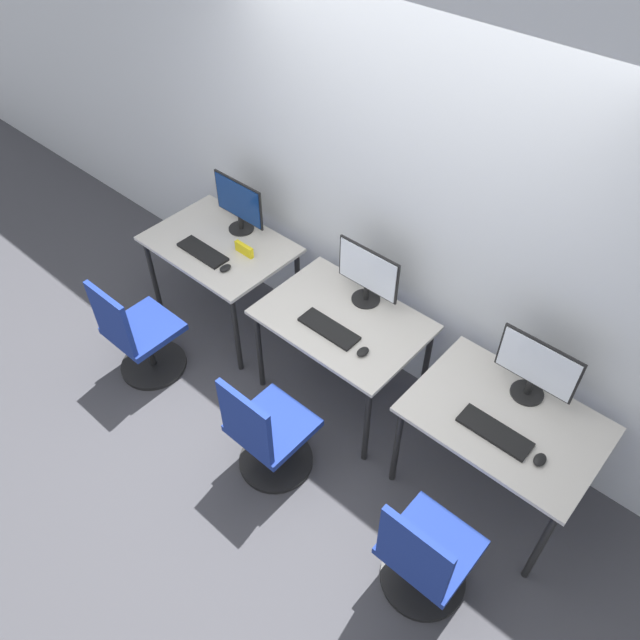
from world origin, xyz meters
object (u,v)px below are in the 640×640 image
object	(u,v)px
mouse_right	(540,460)
office_chair_right	(424,559)
office_chair_left	(139,338)
office_chair_center	(267,436)
mouse_center	(363,352)
monitor_left	(239,204)
keyboard_left	(203,252)
keyboard_center	(329,329)
keyboard_right	(495,432)
mouse_left	(225,268)
monitor_center	(368,274)
monitor_right	(536,368)

from	to	relation	value
mouse_right	office_chair_right	xyz separation A→B (m)	(-0.22, -0.64, -0.41)
office_chair_right	mouse_right	bearing A→B (deg)	71.34
office_chair_left	office_chair_center	xyz separation A→B (m)	(1.26, 0.01, 0.00)
mouse_center	office_chair_right	xyz separation A→B (m)	(0.93, -0.62, -0.41)
monitor_left	keyboard_left	size ratio (longest dim) A/B	1.13
office_chair_center	keyboard_center	bearing A→B (deg)	95.31
monitor_left	keyboard_right	xyz separation A→B (m)	(2.33, -0.36, -0.21)
monitor_left	mouse_right	distance (m)	2.63
monitor_left	mouse_left	xyz separation A→B (m)	(0.26, -0.40, -0.20)
mouse_left	keyboard_right	size ratio (longest dim) A/B	0.22
monitor_center	keyboard_right	size ratio (longest dim) A/B	1.13
mouse_left	mouse_center	world-z (taller)	same
mouse_center	keyboard_right	distance (m)	0.89
keyboard_right	mouse_right	bearing A→B (deg)	-0.42
monitor_center	keyboard_center	size ratio (longest dim) A/B	1.13
mouse_left	keyboard_right	bearing A→B (deg)	1.12
monitor_left	office_chair_left	distance (m)	1.18
monitor_left	mouse_left	world-z (taller)	monitor_left
keyboard_right	office_chair_right	size ratio (longest dim) A/B	0.47
mouse_left	monitor_left	bearing A→B (deg)	123.06
mouse_right	keyboard_right	bearing A→B (deg)	179.58
mouse_right	mouse_center	bearing A→B (deg)	-179.06
mouse_left	monitor_center	size ratio (longest dim) A/B	0.20
mouse_left	mouse_right	size ratio (longest dim) A/B	1.00
office_chair_center	mouse_right	distance (m)	1.57
mouse_right	office_chair_center	bearing A→B (deg)	-154.97
office_chair_left	office_chair_center	world-z (taller)	same
monitor_center	monitor_right	xyz separation A→B (m)	(1.17, -0.01, 0.00)
monitor_center	keyboard_right	world-z (taller)	monitor_center
keyboard_left	office_chair_left	xyz separation A→B (m)	(-0.03, -0.63, -0.41)
keyboard_right	keyboard_center	bearing A→B (deg)	-179.77
keyboard_left	mouse_right	world-z (taller)	mouse_right
monitor_right	office_chair_right	bearing A→B (deg)	-87.32
office_chair_left	office_chair_right	size ratio (longest dim) A/B	1.00
office_chair_center	mouse_center	bearing A→B (deg)	70.28
mouse_center	office_chair_center	xyz separation A→B (m)	(-0.22, -0.62, -0.41)
keyboard_center	office_chair_right	size ratio (longest dim) A/B	0.47
mouse_center	keyboard_right	xyz separation A→B (m)	(0.88, 0.02, -0.01)
mouse_left	office_chair_left	xyz separation A→B (m)	(-0.29, -0.61, -0.41)
monitor_left	monitor_right	size ratio (longest dim) A/B	1.00
office_chair_center	mouse_right	bearing A→B (deg)	25.03
office_chair_left	mouse_center	size ratio (longest dim) A/B	9.59
monitor_left	mouse_left	size ratio (longest dim) A/B	5.10
mouse_left	monitor_right	world-z (taller)	monitor_right
office_chair_left	mouse_left	bearing A→B (deg)	64.98
keyboard_left	mouse_right	distance (m)	2.60
monitor_left	keyboard_center	bearing A→B (deg)	-17.14
mouse_center	office_chair_right	world-z (taller)	office_chair_right
mouse_right	keyboard_center	bearing A→B (deg)	-179.89
keyboard_center	office_chair_right	xyz separation A→B (m)	(1.21, -0.64, -0.41)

